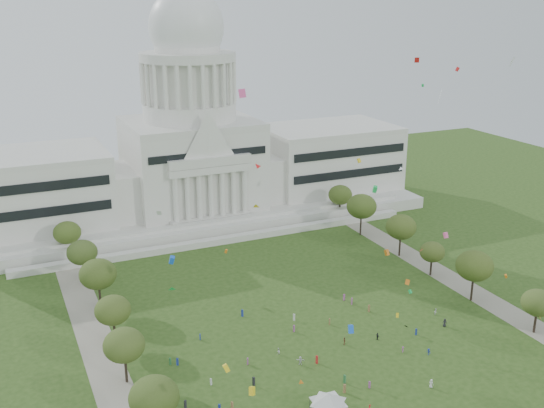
# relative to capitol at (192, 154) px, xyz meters

# --- Properties ---
(ground) EXTENTS (400.00, 400.00, 0.00)m
(ground) POSITION_rel_capitol_xyz_m (0.00, -113.59, -22.30)
(ground) COLOR #2B4917
(ground) RESTS_ON ground
(capitol) EXTENTS (160.00, 64.50, 91.30)m
(capitol) POSITION_rel_capitol_xyz_m (0.00, 0.00, 0.00)
(capitol) COLOR silver
(capitol) RESTS_ON ground
(path_left) EXTENTS (8.00, 160.00, 0.04)m
(path_left) POSITION_rel_capitol_xyz_m (-48.00, -83.59, -22.28)
(path_left) COLOR gray
(path_left) RESTS_ON ground
(path_right) EXTENTS (8.00, 160.00, 0.04)m
(path_right) POSITION_rel_capitol_xyz_m (48.00, -83.59, -22.28)
(path_right) COLOR gray
(path_right) RESTS_ON ground
(row_tree_l_1) EXTENTS (8.86, 8.86, 12.59)m
(row_tree_l_1) POSITION_rel_capitol_xyz_m (-44.07, -116.55, -13.34)
(row_tree_l_1) COLOR black
(row_tree_l_1) RESTS_ON ground
(row_tree_r_1) EXTENTS (7.58, 7.58, 10.78)m
(row_tree_r_1) POSITION_rel_capitol_xyz_m (46.22, -115.34, -14.64)
(row_tree_r_1) COLOR black
(row_tree_r_1) RESTS_ON ground
(row_tree_l_2) EXTENTS (8.42, 8.42, 11.97)m
(row_tree_l_2) POSITION_rel_capitol_xyz_m (-45.04, -96.29, -13.79)
(row_tree_l_2) COLOR black
(row_tree_l_2) RESTS_ON ground
(row_tree_r_2) EXTENTS (9.55, 9.55, 13.58)m
(row_tree_r_2) POSITION_rel_capitol_xyz_m (44.17, -96.15, -12.64)
(row_tree_r_2) COLOR black
(row_tree_r_2) RESTS_ON ground
(row_tree_l_3) EXTENTS (8.12, 8.12, 11.55)m
(row_tree_l_3) POSITION_rel_capitol_xyz_m (-44.09, -79.67, -14.09)
(row_tree_l_3) COLOR black
(row_tree_l_3) RESTS_ON ground
(row_tree_r_3) EXTENTS (7.01, 7.01, 9.98)m
(row_tree_r_3) POSITION_rel_capitol_xyz_m (44.40, -79.10, -15.21)
(row_tree_r_3) COLOR black
(row_tree_r_3) RESTS_ON ground
(row_tree_l_4) EXTENTS (9.29, 9.29, 13.21)m
(row_tree_l_4) POSITION_rel_capitol_xyz_m (-44.08, -61.17, -12.90)
(row_tree_l_4) COLOR black
(row_tree_l_4) RESTS_ON ground
(row_tree_r_4) EXTENTS (9.19, 9.19, 13.06)m
(row_tree_r_4) POSITION_rel_capitol_xyz_m (44.76, -63.55, -13.01)
(row_tree_r_4) COLOR black
(row_tree_r_4) RESTS_ON ground
(row_tree_l_5) EXTENTS (8.33, 8.33, 11.85)m
(row_tree_l_5) POSITION_rel_capitol_xyz_m (-45.22, -42.58, -13.88)
(row_tree_l_5) COLOR black
(row_tree_l_5) RESTS_ON ground
(row_tree_r_5) EXTENTS (9.82, 9.82, 13.96)m
(row_tree_r_5) POSITION_rel_capitol_xyz_m (43.49, -43.40, -12.37)
(row_tree_r_5) COLOR black
(row_tree_r_5) RESTS_ON ground
(row_tree_l_6) EXTENTS (8.19, 8.19, 11.64)m
(row_tree_l_6) POSITION_rel_capitol_xyz_m (-46.87, -24.45, -14.02)
(row_tree_l_6) COLOR black
(row_tree_l_6) RESTS_ON ground
(row_tree_r_6) EXTENTS (8.42, 8.42, 11.97)m
(row_tree_r_6) POSITION_rel_capitol_xyz_m (45.96, -25.46, -13.79)
(row_tree_r_6) COLOR black
(row_tree_r_6) RESTS_ON ground
(event_tent) EXTENTS (7.99, 7.99, 4.30)m
(event_tent) POSITION_rel_capitol_xyz_m (-12.63, -122.15, -18.96)
(event_tent) COLOR #4C4C4C
(event_tent) RESTS_ON ground
(person_0) EXTENTS (1.20, 1.05, 2.06)m
(person_0) POSITION_rel_capitol_xyz_m (28.92, -104.48, -21.27)
(person_0) COLOR #26262B
(person_0) RESTS_ON ground
(person_2) EXTENTS (0.94, 0.90, 1.66)m
(person_2) POSITION_rel_capitol_xyz_m (30.79, -98.77, -21.47)
(person_2) COLOR silver
(person_2) RESTS_ON ground
(person_3) EXTENTS (0.81, 1.12, 1.57)m
(person_3) POSITION_rel_capitol_xyz_m (17.46, -113.27, -21.51)
(person_3) COLOR navy
(person_3) RESTS_ON ground
(person_4) EXTENTS (0.76, 1.17, 1.85)m
(person_4) POSITION_rel_capitol_xyz_m (2.89, -101.83, -21.37)
(person_4) COLOR olive
(person_4) RESTS_ON ground
(person_5) EXTENTS (1.91, 1.56, 1.95)m
(person_5) POSITION_rel_capitol_xyz_m (-9.89, -105.12, -21.32)
(person_5) COLOR silver
(person_5) RESTS_ON ground
(person_6) EXTENTS (0.91, 1.08, 1.87)m
(person_6) POSITION_rel_capitol_xyz_m (10.26, -123.49, -21.36)
(person_6) COLOR silver
(person_6) RESTS_ON ground
(person_8) EXTENTS (0.80, 0.56, 1.51)m
(person_8) POSITION_rel_capitol_xyz_m (-12.39, -99.33, -21.54)
(person_8) COLOR silver
(person_8) RESTS_ON ground
(person_9) EXTENTS (0.68, 1.01, 1.43)m
(person_9) POSITION_rel_capitol_xyz_m (13.00, -110.04, -21.58)
(person_9) COLOR #994C8C
(person_9) RESTS_ON ground
(person_10) EXTENTS (0.73, 1.12, 1.77)m
(person_10) POSITION_rel_capitol_xyz_m (10.90, -103.12, -21.41)
(person_10) COLOR #26262B
(person_10) RESTS_ON ground
(distant_crowd) EXTENTS (62.03, 39.12, 1.92)m
(distant_crowd) POSITION_rel_capitol_xyz_m (-11.58, -99.07, -21.42)
(distant_crowd) COLOR #26262B
(distant_crowd) RESTS_ON ground
(kite_swarm) EXTENTS (81.72, 102.16, 60.32)m
(kite_swarm) POSITION_rel_capitol_xyz_m (4.10, -102.57, 5.75)
(kite_swarm) COLOR green
(kite_swarm) RESTS_ON ground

